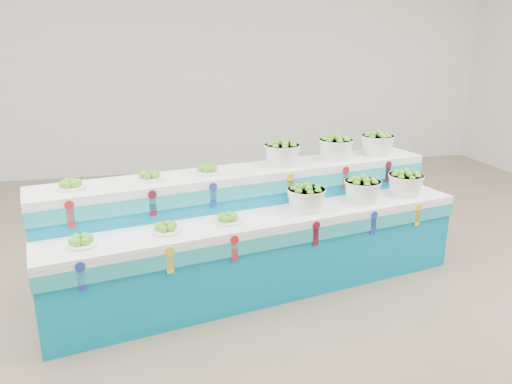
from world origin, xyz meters
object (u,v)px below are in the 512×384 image
(basket_lower_left, at_px, (306,197))
(basket_upper_right, at_px, (377,143))
(plate_upper_mid, at_px, (149,175))
(display_stand, at_px, (256,230))

(basket_lower_left, relative_size, basket_upper_right, 1.00)
(plate_upper_mid, xyz_separation_m, basket_upper_right, (2.29, 0.46, 0.07))
(plate_upper_mid, bearing_deg, display_stand, -3.47)
(basket_upper_right, bearing_deg, plate_upper_mid, -168.66)
(basket_lower_left, bearing_deg, display_stand, 159.58)
(display_stand, distance_m, basket_upper_right, 1.61)
(display_stand, bearing_deg, basket_lower_left, -31.76)
(display_stand, height_order, basket_upper_right, basket_upper_right)
(display_stand, xyz_separation_m, basket_lower_left, (0.41, -0.15, 0.33))
(display_stand, xyz_separation_m, plate_upper_mid, (-0.90, 0.05, 0.55))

